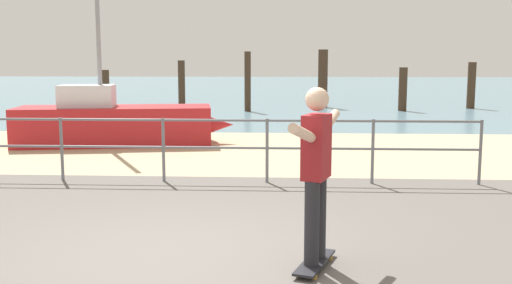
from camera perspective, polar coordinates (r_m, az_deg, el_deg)
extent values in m
cube|color=tan|center=(12.92, -1.84, -0.84)|extent=(24.00, 6.00, 0.04)
cube|color=slate|center=(40.78, 1.53, 5.22)|extent=(72.00, 50.00, 0.04)
cylinder|color=slate|center=(10.12, -18.23, -0.70)|extent=(0.05, 0.05, 1.05)
cylinder|color=slate|center=(9.64, -8.92, -0.81)|extent=(0.05, 0.05, 1.05)
cylinder|color=slate|center=(9.44, 1.08, -0.90)|extent=(0.05, 0.05, 1.05)
cylinder|color=slate|center=(9.53, 11.19, -0.97)|extent=(0.05, 0.05, 1.05)
cylinder|color=slate|center=(9.91, 20.82, -1.01)|extent=(0.05, 0.05, 1.05)
cylinder|color=slate|center=(9.79, -13.78, 2.11)|extent=(11.72, 0.04, 0.04)
cylinder|color=slate|center=(9.84, -13.69, -0.46)|extent=(11.72, 0.04, 0.04)
cube|color=#B21E23|center=(14.05, -13.45, 1.51)|extent=(4.57, 2.08, 0.90)
cone|color=#B21E23|center=(13.94, -4.45, 1.66)|extent=(1.21, 0.93, 0.77)
cylinder|color=gray|center=(14.05, -15.05, 12.24)|extent=(0.10, 0.10, 4.38)
cube|color=silver|center=(14.08, -15.97, 4.30)|extent=(1.33, 1.08, 0.50)
cube|color=black|center=(5.76, 5.69, -11.45)|extent=(0.44, 0.82, 0.02)
cylinder|color=orange|center=(6.05, 5.68, -10.91)|extent=(0.05, 0.07, 0.06)
cylinder|color=orange|center=(6.01, 7.18, -11.06)|extent=(0.05, 0.07, 0.06)
cylinder|color=orange|center=(5.55, 4.05, -12.69)|extent=(0.05, 0.07, 0.06)
cylinder|color=orange|center=(5.50, 5.68, -12.88)|extent=(0.05, 0.07, 0.06)
cylinder|color=#26262B|center=(5.75, 6.08, -7.20)|extent=(0.14, 0.14, 0.80)
cylinder|color=#26262B|center=(5.53, 5.40, -7.82)|extent=(0.14, 0.14, 0.80)
cube|color=maroon|center=(5.49, 5.85, -0.45)|extent=(0.30, 0.40, 0.60)
sphere|color=beige|center=(5.45, 5.92, 4.13)|extent=(0.22, 0.22, 0.22)
cylinder|color=beige|center=(5.90, 7.05, 1.86)|extent=(0.26, 0.55, 0.23)
cylinder|color=beige|center=(5.05, 4.50, 0.86)|extent=(0.26, 0.55, 0.23)
cylinder|color=#422D1E|center=(24.93, -14.26, 4.98)|extent=(0.28, 0.28, 1.55)
cylinder|color=#422D1E|center=(25.12, -7.19, 5.62)|extent=(0.29, 0.29, 1.93)
cylinder|color=#422D1E|center=(22.36, -0.81, 5.82)|extent=(0.24, 0.24, 2.26)
cylinder|color=#422D1E|center=(24.49, 6.46, 6.09)|extent=(0.39, 0.39, 2.37)
cylinder|color=#422D1E|center=(23.25, 13.97, 4.94)|extent=(0.32, 0.32, 1.67)
cylinder|color=#422D1E|center=(25.19, 20.05, 5.13)|extent=(0.32, 0.32, 1.86)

